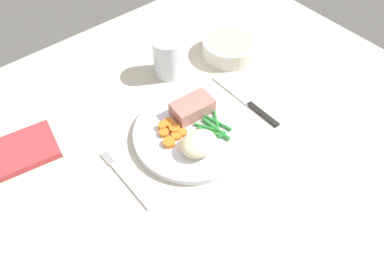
# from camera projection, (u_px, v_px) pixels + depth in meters

# --- Properties ---
(dining_table) EXTENTS (1.20, 0.90, 0.02)m
(dining_table) POSITION_uv_depth(u_px,v_px,m) (176.00, 135.00, 0.83)
(dining_table) COLOR beige
(dining_table) RESTS_ON ground
(dinner_plate) EXTENTS (0.25, 0.25, 0.02)m
(dinner_plate) POSITION_uv_depth(u_px,v_px,m) (192.00, 133.00, 0.81)
(dinner_plate) COLOR white
(dinner_plate) RESTS_ON dining_table
(meat_portion) EXTENTS (0.09, 0.06, 0.03)m
(meat_portion) POSITION_uv_depth(u_px,v_px,m) (192.00, 108.00, 0.82)
(meat_portion) COLOR #B2756B
(meat_portion) RESTS_ON dinner_plate
(mashed_potatoes) EXTENTS (0.08, 0.06, 0.04)m
(mashed_potatoes) POSITION_uv_depth(u_px,v_px,m) (198.00, 144.00, 0.75)
(mashed_potatoes) COLOR beige
(mashed_potatoes) RESTS_ON dinner_plate
(carrot_slices) EXTENTS (0.06, 0.07, 0.01)m
(carrot_slices) POSITION_uv_depth(u_px,v_px,m) (171.00, 131.00, 0.79)
(carrot_slices) COLOR orange
(carrot_slices) RESTS_ON dinner_plate
(green_beans) EXTENTS (0.07, 0.10, 0.01)m
(green_beans) POSITION_uv_depth(u_px,v_px,m) (214.00, 127.00, 0.80)
(green_beans) COLOR #2D8C38
(green_beans) RESTS_ON dinner_plate
(fork) EXTENTS (0.01, 0.17, 0.00)m
(fork) POSITION_uv_depth(u_px,v_px,m) (126.00, 179.00, 0.74)
(fork) COLOR silver
(fork) RESTS_ON dining_table
(knife) EXTENTS (0.02, 0.21, 0.01)m
(knife) POSITION_uv_depth(u_px,v_px,m) (246.00, 101.00, 0.88)
(knife) COLOR black
(knife) RESTS_ON dining_table
(water_glass) EXTENTS (0.07, 0.07, 0.10)m
(water_glass) POSITION_uv_depth(u_px,v_px,m) (168.00, 59.00, 0.91)
(water_glass) COLOR silver
(water_glass) RESTS_ON dining_table
(salad_bowl) EXTENTS (0.14, 0.14, 0.04)m
(salad_bowl) POSITION_uv_depth(u_px,v_px,m) (229.00, 46.00, 0.97)
(salad_bowl) COLOR silver
(salad_bowl) RESTS_ON dining_table
(napkin) EXTENTS (0.15, 0.12, 0.01)m
(napkin) POSITION_uv_depth(u_px,v_px,m) (24.00, 150.00, 0.78)
(napkin) COLOR #B2383D
(napkin) RESTS_ON dining_table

